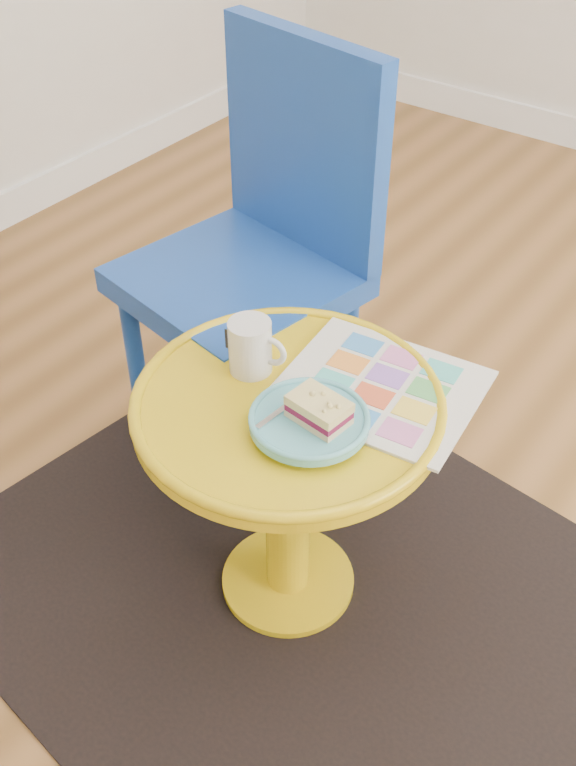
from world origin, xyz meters
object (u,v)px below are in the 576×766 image
Objects in this scene: chair at (263,244)px; mug at (251,345)px; side_table at (288,460)px; plate at (309,421)px; newspaper at (380,387)px.

chair is 8.65× the size of mug.
mug is at bearing 163.33° from side_table.
mug is 0.19m from plate.
chair is 0.47m from newspaper.
plate is (-0.04, -0.16, 0.02)m from newspaper.
newspaper is 1.68× the size of plate.
side_table is 0.22m from mug.
chair is at bearing 146.54° from newspaper.
mug is (-0.10, 0.03, 0.20)m from side_table.
plate is (0.38, -0.37, -0.02)m from chair.
mug is (0.21, -0.30, 0.02)m from chair.
plate is (0.17, -0.07, -0.03)m from mug.
mug is at bearing -45.23° from chair.
chair reaches higher than plate.
newspaper is at bearing 14.57° from mug.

